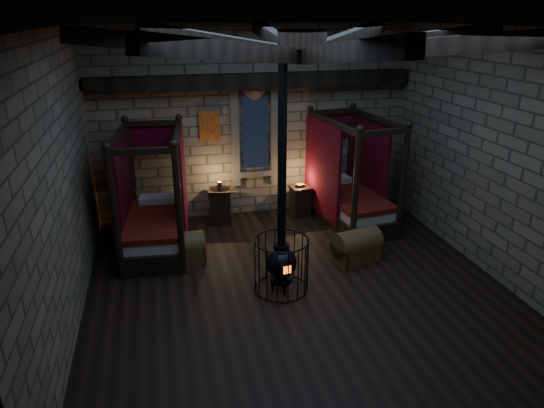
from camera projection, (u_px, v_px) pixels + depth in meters
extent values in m
cube|color=black|center=(297.00, 286.00, 8.35)|extent=(7.00, 7.00, 0.01)
cube|color=#847054|center=(254.00, 123.00, 10.73)|extent=(7.00, 0.02, 4.20)
cube|color=#847054|center=(408.00, 284.00, 4.41)|extent=(7.00, 0.02, 4.20)
cube|color=#847054|center=(60.00, 188.00, 6.81)|extent=(0.02, 7.00, 4.20)
cube|color=#847054|center=(494.00, 156.00, 8.33)|extent=(0.02, 7.00, 4.20)
cube|color=black|center=(302.00, 28.00, 6.79)|extent=(7.00, 7.00, 0.01)
cube|color=black|center=(255.00, 81.00, 10.22)|extent=(6.86, 0.35, 0.30)
cylinder|color=black|center=(302.00, 39.00, 6.85)|extent=(0.70, 0.70, 0.25)
cube|color=black|center=(255.00, 133.00, 10.76)|extent=(0.55, 0.04, 1.60)
cube|color=maroon|center=(209.00, 126.00, 10.48)|extent=(0.45, 0.03, 0.65)
cube|color=black|center=(126.00, 162.00, 10.22)|extent=(0.30, 0.10, 1.15)
cube|color=black|center=(372.00, 146.00, 11.44)|extent=(0.30, 0.10, 1.15)
cube|color=black|center=(157.00, 240.00, 9.60)|extent=(1.36, 2.33, 0.39)
cube|color=beige|center=(156.00, 226.00, 9.49)|extent=(1.22, 2.14, 0.24)
cube|color=maroon|center=(155.00, 219.00, 9.44)|extent=(1.29, 2.19, 0.11)
cube|color=beige|center=(158.00, 199.00, 10.15)|extent=(0.78, 0.44, 0.15)
cube|color=#610816|center=(154.00, 138.00, 9.96)|extent=(1.18, 0.16, 0.59)
cylinder|color=black|center=(115.00, 217.00, 8.18)|extent=(0.12, 0.12, 2.36)
cylinder|color=black|center=(131.00, 177.00, 10.15)|extent=(0.12, 0.12, 2.36)
cylinder|color=black|center=(179.00, 214.00, 8.32)|extent=(0.12, 0.12, 2.36)
cylinder|color=black|center=(183.00, 175.00, 10.29)|extent=(0.12, 0.12, 2.36)
cube|color=#610816|center=(124.00, 187.00, 9.44)|extent=(0.22, 1.61, 2.09)
cube|color=#610816|center=(183.00, 184.00, 9.59)|extent=(0.22, 1.61, 2.09)
cube|color=black|center=(350.00, 215.00, 10.79)|extent=(1.42, 2.36, 0.39)
cube|color=beige|center=(350.00, 202.00, 10.68)|extent=(1.28, 2.17, 0.24)
cube|color=maroon|center=(351.00, 196.00, 10.62)|extent=(1.35, 2.22, 0.11)
cube|color=beige|center=(334.00, 180.00, 11.29)|extent=(0.79, 0.47, 0.15)
cube|color=#610816|center=(331.00, 125.00, 11.09)|extent=(1.18, 0.20, 0.59)
cylinder|color=black|center=(356.00, 192.00, 9.32)|extent=(0.12, 0.12, 2.36)
cylinder|color=black|center=(309.00, 162.00, 11.18)|extent=(0.12, 0.12, 2.36)
cylinder|color=black|center=(403.00, 185.00, 9.67)|extent=(0.12, 0.12, 2.36)
cylinder|color=black|center=(350.00, 157.00, 11.53)|extent=(0.12, 0.12, 2.36)
cube|color=#610816|center=(322.00, 169.00, 10.50)|extent=(0.26, 1.60, 2.09)
cube|color=#610816|center=(368.00, 164.00, 10.87)|extent=(0.26, 1.60, 2.09)
cube|color=brown|center=(183.00, 254.00, 9.12)|extent=(0.84, 0.54, 0.34)
cylinder|color=brown|center=(182.00, 245.00, 9.05)|extent=(0.84, 0.54, 0.50)
cube|color=#A37832|center=(162.00, 256.00, 9.02)|extent=(0.08, 0.52, 0.36)
cube|color=#A37832|center=(203.00, 251.00, 9.22)|extent=(0.08, 0.52, 0.36)
cube|color=brown|center=(356.00, 252.00, 9.17)|extent=(0.97, 0.72, 0.36)
cylinder|color=brown|center=(357.00, 243.00, 9.11)|extent=(0.97, 0.72, 0.53)
cube|color=#A37832|center=(339.00, 256.00, 9.00)|extent=(0.18, 0.54, 0.38)
cube|color=#A37832|center=(373.00, 247.00, 9.34)|extent=(0.18, 0.54, 0.38)
cube|color=black|center=(221.00, 207.00, 10.76)|extent=(0.52, 0.50, 0.75)
cube|color=black|center=(220.00, 190.00, 10.61)|extent=(0.57, 0.55, 0.04)
cylinder|color=#A37832|center=(220.00, 185.00, 10.57)|extent=(0.11, 0.11, 0.17)
cube|color=black|center=(300.00, 202.00, 11.15)|extent=(0.44, 0.42, 0.66)
cube|color=black|center=(300.00, 188.00, 11.02)|extent=(0.48, 0.47, 0.04)
cube|color=brown|center=(300.00, 185.00, 10.99)|extent=(0.18, 0.14, 0.05)
cylinder|color=black|center=(281.00, 279.00, 8.18)|extent=(0.37, 0.37, 0.09)
sphere|color=black|center=(281.00, 263.00, 8.07)|extent=(0.52, 0.52, 0.52)
cylinder|color=black|center=(281.00, 248.00, 7.97)|extent=(0.26, 0.26, 0.13)
cube|color=#FF5914|center=(287.00, 270.00, 7.85)|extent=(0.13, 0.04, 0.13)
cylinder|color=black|center=(282.00, 151.00, 7.35)|extent=(0.14, 0.14, 3.21)
torus|color=black|center=(281.00, 288.00, 8.24)|extent=(0.92, 0.92, 0.03)
torus|color=black|center=(281.00, 240.00, 7.91)|extent=(0.92, 0.92, 0.03)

